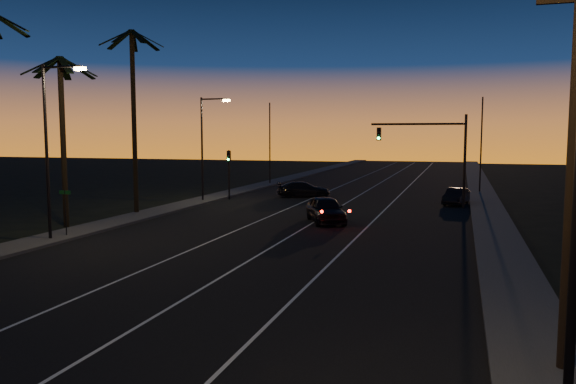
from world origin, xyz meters
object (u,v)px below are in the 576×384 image
(lead_car, at_px, (326,209))
(right_car, at_px, (456,196))
(utility_pole, at_px, (574,143))
(cross_car, at_px, (303,189))
(signal_mast, at_px, (432,144))

(lead_car, relative_size, right_car, 1.36)
(utility_pole, bearing_deg, cross_car, 114.82)
(signal_mast, distance_m, lead_car, 12.03)
(utility_pole, height_order, cross_car, utility_pole)
(lead_car, height_order, right_car, lead_car)
(right_car, distance_m, cross_car, 13.04)
(right_car, height_order, cross_car, cross_car)
(utility_pole, distance_m, signal_mast, 30.33)
(lead_car, bearing_deg, signal_mast, 58.45)
(signal_mast, distance_m, right_car, 4.96)
(signal_mast, xyz_separation_m, lead_car, (-5.94, -9.68, -3.96))
(signal_mast, bearing_deg, right_car, 48.81)
(utility_pole, bearing_deg, lead_car, 117.13)
(utility_pole, distance_m, cross_car, 37.42)
(lead_car, bearing_deg, utility_pole, -62.87)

